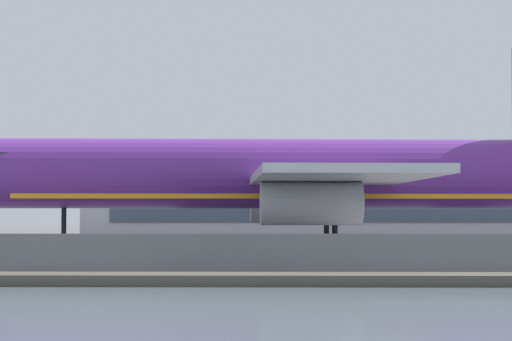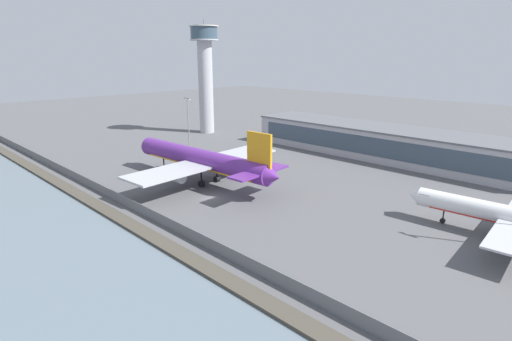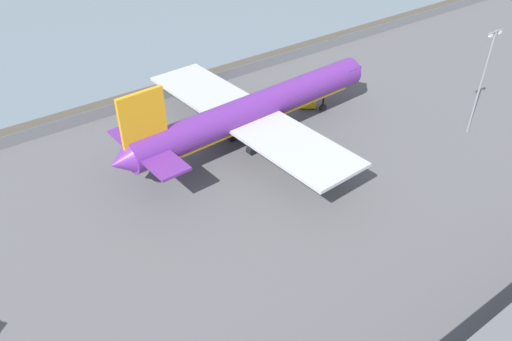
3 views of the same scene
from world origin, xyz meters
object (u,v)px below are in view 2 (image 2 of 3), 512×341
control_tower (205,70)px  cargo_jet_purple (202,160)px  baggage_tug (158,170)px  apron_light_mast_apron_east (188,121)px

control_tower → cargo_jet_purple: bearing=-39.6°
baggage_tug → control_tower: size_ratio=0.08×
baggage_tug → apron_light_mast_apron_east: apron_light_mast_apron_east is taller
cargo_jet_purple → apron_light_mast_apron_east: size_ratio=2.86×
cargo_jet_purple → apron_light_mast_apron_east: (-32.17, 19.33, 4.38)m
cargo_jet_purple → apron_light_mast_apron_east: 37.78m
control_tower → apron_light_mast_apron_east: size_ratio=2.51×
cargo_jet_purple → baggage_tug: bearing=-166.5°
control_tower → apron_light_mast_apron_east: bearing=-49.2°
baggage_tug → apron_light_mast_apron_east: 30.07m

